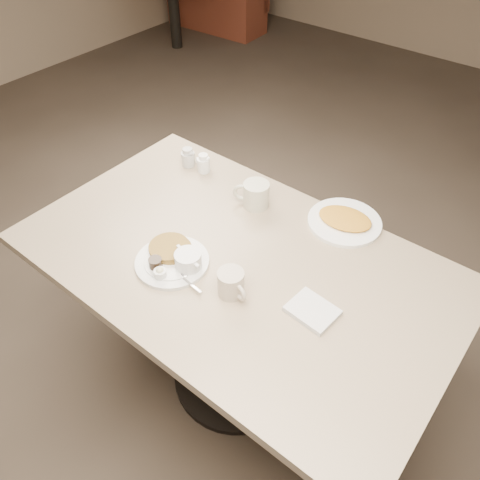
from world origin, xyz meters
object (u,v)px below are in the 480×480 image
Objects in this scene: creamer_left at (203,164)px; main_plate at (174,259)px; creamer_right at (188,157)px; coffee_mug_near at (231,283)px; hash_plate at (345,221)px; diner_table at (237,290)px; coffee_mug_far at (255,195)px.

main_plate is at bearing -58.38° from creamer_left.
creamer_right is at bearing -174.75° from creamer_left.
coffee_mug_near reaches higher than hash_plate.
diner_table is 0.37m from coffee_mug_far.
diner_table is at bearing -30.98° from creamer_right.
creamer_left is (-0.52, 0.45, -0.01)m from coffee_mug_near.
hash_plate is (0.71, 0.08, -0.02)m from creamer_right.
creamer_left and creamer_right have the same top height.
coffee_mug_far is at bearing 115.20° from diner_table.
hash_plate is at bearing 62.99° from diner_table.
creamer_left is at bearing 121.62° from main_plate.
main_plate is 2.13× the size of coffee_mug_far.
coffee_mug_far is at bearing -5.89° from creamer_right.
coffee_mug_far reaches higher than creamer_right.
diner_table is 11.61× the size of coffee_mug_near.
coffee_mug_near is 1.52× the size of creamer_left.
creamer_left reaches higher than diner_table.
coffee_mug_near is at bearing -40.74° from creamer_left.
coffee_mug_far reaches higher than hash_plate.
main_plate is at bearing -51.22° from creamer_right.
main_plate is at bearing -175.48° from coffee_mug_near.
diner_table is 0.47m from hash_plate.
creamer_right is at bearing 174.11° from coffee_mug_far.
hash_plate reaches higher than diner_table.
coffee_mug_far is 0.39m from creamer_right.
diner_table is at bearing -64.80° from coffee_mug_far.
hash_plate is (0.35, 0.54, -0.01)m from main_plate.
diner_table is at bearing 45.75° from main_plate.
coffee_mug_near is 1.51× the size of creamer_right.
diner_table is at bearing 123.49° from coffee_mug_near.
creamer_left is at bearing 143.84° from diner_table.
coffee_mug_far reaches higher than diner_table.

